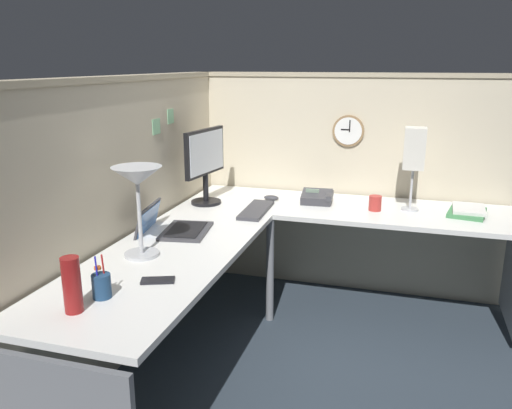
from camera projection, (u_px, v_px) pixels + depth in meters
ground_plane at (288, 334)px, 3.24m from camera, size 6.80×6.80×0.00m
cubicle_wall_back at (126, 218)px, 2.93m from camera, size 2.57×0.12×1.58m
cubicle_wall_right at (352, 184)px, 3.76m from camera, size 0.12×2.37×1.58m
desk at (292, 248)px, 2.92m from camera, size 2.35×2.15×0.73m
monitor at (205, 161)px, 3.40m from camera, size 0.46×0.20×0.50m
laptop at (169, 227)px, 2.89m from camera, size 0.39×0.43×0.22m
keyboard at (256, 210)px, 3.28m from camera, size 0.43×0.16×0.02m
computer_mouse at (271, 198)px, 3.56m from camera, size 0.06×0.10×0.03m
desk_lamp_dome at (137, 184)px, 2.44m from camera, size 0.24×0.24×0.44m
pen_cup at (101, 285)px, 2.07m from camera, size 0.08×0.08×0.18m
cell_phone at (158, 280)px, 2.24m from camera, size 0.11×0.16×0.01m
thermos_flask at (72, 285)px, 1.94m from camera, size 0.07×0.07×0.22m
office_phone at (318, 198)px, 3.48m from camera, size 0.20×0.22×0.11m
book_stack at (468, 211)px, 3.22m from camera, size 0.31×0.26×0.04m
desk_lamp_paper at (414, 151)px, 3.22m from camera, size 0.13×0.13×0.53m
coffee_mug at (375, 203)px, 3.30m from camera, size 0.08×0.08×0.10m
wall_clock at (348, 131)px, 3.62m from camera, size 0.04×0.22×0.22m
pinned_note_leftmost at (156, 127)px, 3.09m from camera, size 0.10×0.00×0.09m
pinned_note_middle at (171, 116)px, 3.26m from camera, size 0.08×0.00×0.09m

